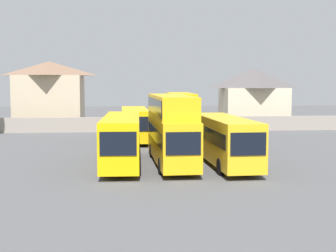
{
  "coord_description": "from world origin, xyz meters",
  "views": [
    {
      "loc": [
        -3.38,
        -33.56,
        5.93
      ],
      "look_at": [
        0.0,
        3.0,
        2.59
      ],
      "focal_mm": 50.52,
      "sensor_mm": 36.0,
      "label": 1
    }
  ],
  "objects": [
    {
      "name": "house_terrace_left",
      "position": [
        -13.21,
        30.13,
        4.47
      ],
      "size": [
        8.95,
        7.39,
        8.79
      ],
      "color": "#C6B293",
      "rests_on": "ground"
    },
    {
      "name": "bus_1",
      "position": [
        -3.59,
        0.39,
        2.02
      ],
      "size": [
        2.88,
        12.03,
        3.55
      ],
      "rotation": [
        0.0,
        0.0,
        -1.6
      ],
      "color": "yellow",
      "rests_on": "ground"
    },
    {
      "name": "bus_4",
      "position": [
        -2.37,
        14.33,
        1.92
      ],
      "size": [
        2.69,
        10.08,
        3.35
      ],
      "rotation": [
        0.0,
        0.0,
        -1.56
      ],
      "color": "yellow",
      "rests_on": "ground"
    },
    {
      "name": "house_terrace_centre",
      "position": [
        14.33,
        30.11,
        4.06
      ],
      "size": [
        8.97,
        6.75,
        7.95
      ],
      "color": "beige",
      "rests_on": "ground"
    },
    {
      "name": "bus_5",
      "position": [
        2.36,
        14.41,
        2.76
      ],
      "size": [
        2.86,
        11.32,
        4.9
      ],
      "rotation": [
        0.0,
        0.0,
        -1.61
      ],
      "color": "#E9B50D",
      "rests_on": "ground"
    },
    {
      "name": "bus_2",
      "position": [
        -0.02,
        0.42,
        2.84
      ],
      "size": [
        2.77,
        11.81,
        5.05
      ],
      "rotation": [
        0.0,
        0.0,
        -1.55
      ],
      "color": "yellow",
      "rests_on": "ground"
    },
    {
      "name": "bus_3",
      "position": [
        3.8,
        -0.29,
        1.98
      ],
      "size": [
        2.94,
        11.58,
        3.46
      ],
      "rotation": [
        0.0,
        0.0,
        -1.53
      ],
      "color": "yellow",
      "rests_on": "ground"
    },
    {
      "name": "ground",
      "position": [
        0.0,
        18.0,
        0.0
      ],
      "size": [
        140.0,
        140.0,
        0.0
      ],
      "primitive_type": "plane",
      "color": "#4C4C4F"
    },
    {
      "name": "depot_boundary_wall",
      "position": [
        0.0,
        23.97,
        0.9
      ],
      "size": [
        56.0,
        0.5,
        1.8
      ],
      "primitive_type": "cube",
      "color": "gray",
      "rests_on": "ground"
    }
  ]
}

